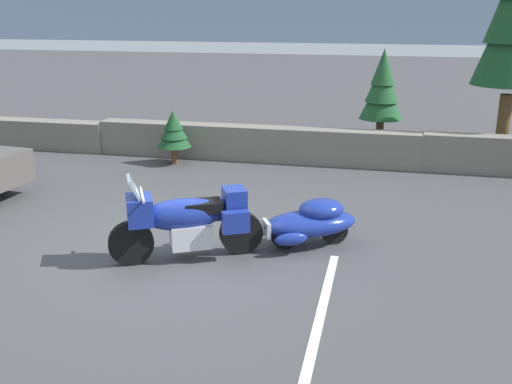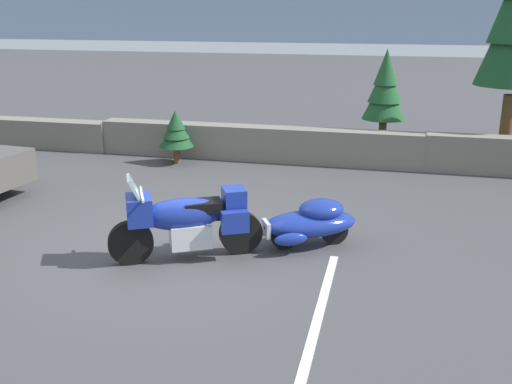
{
  "view_description": "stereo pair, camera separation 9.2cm",
  "coord_description": "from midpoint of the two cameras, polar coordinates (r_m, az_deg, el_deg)",
  "views": [
    {
      "loc": [
        3.15,
        -7.94,
        3.61
      ],
      "look_at": [
        1.22,
        0.58,
        0.85
      ],
      "focal_mm": 40.98,
      "sensor_mm": 36.0,
      "label": 1
    },
    {
      "loc": [
        3.24,
        -7.92,
        3.61
      ],
      "look_at": [
        1.22,
        0.58,
        0.85
      ],
      "focal_mm": 40.98,
      "sensor_mm": 36.0,
      "label": 2
    }
  ],
  "objects": [
    {
      "name": "ground_plane",
      "position": [
        9.28,
        -8.48,
        -5.56
      ],
      "size": [
        80.0,
        80.0,
        0.0
      ],
      "primitive_type": "plane",
      "color": "#424244"
    },
    {
      "name": "parking_stripe_marker",
      "position": [
        7.41,
        5.98,
        -11.72
      ],
      "size": [
        0.12,
        3.6,
        0.01
      ],
      "primitive_type": "cube",
      "color": "silver",
      "rests_on": "ground"
    },
    {
      "name": "pine_sapling_near",
      "position": [
        14.14,
        -8.23,
        5.93
      ],
      "size": [
        0.83,
        0.83,
        1.29
      ],
      "color": "brown",
      "rests_on": "ground"
    },
    {
      "name": "stone_guard_wall",
      "position": [
        14.43,
        -0.3,
        4.73
      ],
      "size": [
        24.0,
        0.59,
        0.86
      ],
      "color": "slate",
      "rests_on": "ground"
    },
    {
      "name": "car_shaped_trailer",
      "position": [
        9.2,
        5.08,
        -2.88
      ],
      "size": [
        2.12,
        1.33,
        0.76
      ],
      "color": "black",
      "rests_on": "ground"
    },
    {
      "name": "pine_tree_secondary",
      "position": [
        15.46,
        12.06,
        9.9
      ],
      "size": [
        1.11,
        1.11,
        2.65
      ],
      "color": "brown",
      "rests_on": "ground"
    },
    {
      "name": "touring_motorcycle",
      "position": [
        8.7,
        -7.13,
        -2.69
      ],
      "size": [
        2.12,
        1.36,
        1.33
      ],
      "color": "black",
      "rests_on": "ground"
    }
  ]
}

